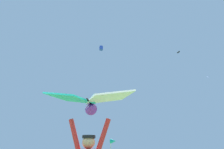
# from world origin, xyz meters

# --- Properties ---
(held_stunt_kite) EXTENTS (1.69, 1.15, 0.40)m
(held_stunt_kite) POSITION_xyz_m (0.14, -0.10, 2.26)
(held_stunt_kite) COLOR black
(distant_kite_black_far_center) EXTENTS (0.64, 0.67, 0.29)m
(distant_kite_black_far_center) POSITION_xyz_m (0.56, 27.77, 17.51)
(distant_kite_black_far_center) COLOR black
(distant_kite_blue_high_left) EXTENTS (0.66, 0.64, 0.72)m
(distant_kite_blue_high_left) POSITION_xyz_m (-9.24, 17.85, 15.34)
(distant_kite_blue_high_left) COLOR blue
(distant_kite_blue_mid_right) EXTENTS (0.46, 0.48, 0.25)m
(distant_kite_blue_mid_right) POSITION_xyz_m (4.70, 32.93, 14.13)
(distant_kite_blue_mid_right) COLOR blue
(marker_flag) EXTENTS (0.30, 0.24, 2.01)m
(marker_flag) POSITION_xyz_m (-2.09, 5.98, 1.74)
(marker_flag) COLOR silver
(marker_flag) RESTS_ON ground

